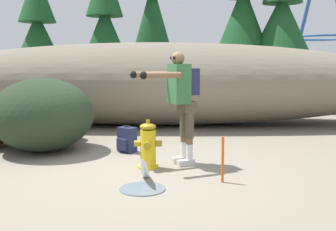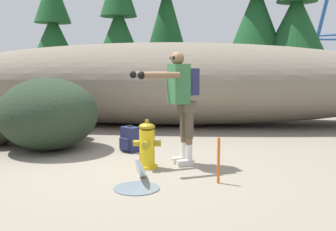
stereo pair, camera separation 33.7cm
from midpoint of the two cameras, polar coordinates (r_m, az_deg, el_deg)
The scene contains 14 objects.
ground_plane at distance 6.11m, azimuth -2.55°, elevation -7.27°, with size 56.00×56.00×0.04m, color gray.
dirt_embankment at distance 10.16m, azimuth 0.31°, elevation 4.64°, with size 13.60×3.20×2.10m, color #756B5B.
fire_hydrant at distance 5.83m, azimuth -1.40°, elevation -4.45°, with size 0.41×0.36×0.72m.
hydrant_water_jet at distance 5.21m, azimuth -2.18°, elevation -8.79°, with size 0.57×1.16×0.63m.
utility_worker at distance 5.91m, azimuth 3.38°, elevation 3.13°, with size 1.04×0.76×1.72m.
spare_backpack at distance 6.96m, azimuth -4.19°, elevation -3.50°, with size 0.36×0.36×0.47m.
boulder_large at distance 7.34m, azimuth -15.73°, elevation 0.23°, with size 1.77×1.84×1.30m, color #243322.
boulder_small at distance 8.30m, azimuth -12.96°, elevation -1.35°, with size 0.82×0.73×0.60m, color #33232B.
pine_tree_far_left at distance 15.51m, azimuth -15.72°, elevation 11.61°, with size 2.08×2.08×5.02m.
pine_tree_left at distance 15.14m, azimuth -6.51°, elevation 12.70°, with size 2.12×2.12×5.49m.
pine_tree_center at distance 16.30m, azimuth 0.40°, elevation 15.34°, with size 1.91×1.91×7.05m.
pine_tree_right at distance 14.01m, azimuth 13.45°, elevation 14.90°, with size 2.11×2.11×6.04m.
pine_tree_far_right at distance 13.95m, azimuth 18.83°, elevation 14.04°, with size 2.03×2.03×5.36m.
survey_stake at distance 5.14m, azimuth 9.23°, elevation -6.47°, with size 0.04×0.04×0.60m, color #E55914.
Camera 2 is at (0.89, -5.87, 1.51)m, focal length 41.99 mm.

